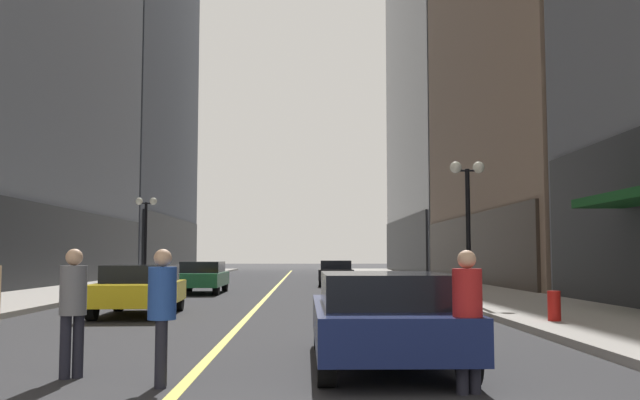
{
  "coord_description": "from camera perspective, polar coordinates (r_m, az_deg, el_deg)",
  "views": [
    {
      "loc": [
        1.48,
        -3.44,
        1.56
      ],
      "look_at": [
        2.15,
        28.94,
        4.17
      ],
      "focal_mm": 39.0,
      "sensor_mm": 36.0,
      "label": 1
    }
  ],
  "objects": [
    {
      "name": "car_navy",
      "position": [
        10.11,
        5.17,
        -9.35
      ],
      "size": [
        1.95,
        4.76,
        1.32
      ],
      "color": "#141E4C",
      "rests_on": "ground"
    },
    {
      "name": "car_yellow",
      "position": [
        19.05,
        -14.57,
        -6.99
      ],
      "size": [
        2.1,
        4.17,
        1.32
      ],
      "color": "yellow",
      "rests_on": "ground"
    },
    {
      "name": "pedestrian_in_grey_suit",
      "position": [
        9.58,
        -19.61,
        -7.94
      ],
      "size": [
        0.47,
        0.47,
        1.65
      ],
      "color": "black",
      "rests_on": "ground"
    },
    {
      "name": "car_green",
      "position": [
        29.59,
        -9.63,
        -6.17
      ],
      "size": [
        1.82,
        4.4,
        1.32
      ],
      "color": "#196038",
      "rests_on": "ground"
    },
    {
      "name": "ground_plane",
      "position": [
        38.5,
        -3.41,
        -6.92
      ],
      "size": [
        200.0,
        200.0,
        0.0
      ],
      "primitive_type": "plane",
      "color": "#2D2D30"
    },
    {
      "name": "sidewalk_right",
      "position": [
        39.06,
        8.86,
        -6.73
      ],
      "size": [
        4.5,
        78.0,
        0.15
      ],
      "primitive_type": "cube",
      "color": "#9E9991",
      "rests_on": "ground"
    },
    {
      "name": "car_black",
      "position": [
        36.72,
        1.3,
        -5.92
      ],
      "size": [
        1.92,
        4.67,
        1.32
      ],
      "color": "black",
      "rests_on": "ground"
    },
    {
      "name": "pedestrian_in_red_jacket",
      "position": [
        8.21,
        12.01,
        -8.82
      ],
      "size": [
        0.43,
        0.43,
        1.63
      ],
      "color": "black",
      "rests_on": "ground"
    },
    {
      "name": "street_lamp_left_far",
      "position": [
        35.26,
        -14.1,
        -1.71
      ],
      "size": [
        1.06,
        0.36,
        4.43
      ],
      "color": "black",
      "rests_on": "ground"
    },
    {
      "name": "fire_hydrant_right",
      "position": [
        16.13,
        18.67,
        -8.49
      ],
      "size": [
        0.28,
        0.28,
        0.8
      ],
      "primitive_type": "cylinder",
      "color": "red",
      "rests_on": "ground"
    },
    {
      "name": "building_right_mid",
      "position": [
        42.91,
        18.93,
        14.83
      ],
      "size": [
        10.66,
        24.0,
        31.47
      ],
      "color": "gray",
      "rests_on": "ground"
    },
    {
      "name": "pedestrian_in_blue_hoodie",
      "position": [
        8.66,
        -12.84,
        -8.51
      ],
      "size": [
        0.39,
        0.39,
        1.64
      ],
      "color": "black",
      "rests_on": "ground"
    },
    {
      "name": "sidewalk_left",
      "position": [
        39.68,
        -15.48,
        -6.58
      ],
      "size": [
        4.5,
        78.0,
        0.15
      ],
      "primitive_type": "cube",
      "color": "#9E9991",
      "rests_on": "ground"
    },
    {
      "name": "lane_centre_stripe",
      "position": [
        38.5,
        -3.41,
        -6.91
      ],
      "size": [
        0.16,
        70.0,
        0.01
      ],
      "primitive_type": "cube",
      "color": "#E5D64C",
      "rests_on": "ground"
    },
    {
      "name": "street_lamp_right_mid",
      "position": [
        21.54,
        12.03,
        0.01
      ],
      "size": [
        1.06,
        0.36,
        4.43
      ],
      "color": "black",
      "rests_on": "ground"
    }
  ]
}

